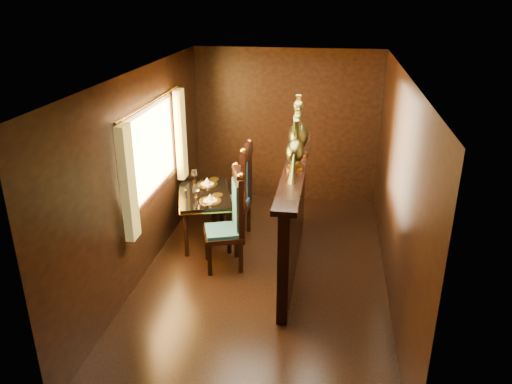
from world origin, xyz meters
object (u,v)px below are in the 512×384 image
chair_right (241,190)px  peacock_right (299,124)px  chair_left (232,216)px  peacock_left (295,141)px  dining_table (204,197)px

chair_right → peacock_right: (0.80, -0.24, 1.04)m
chair_left → peacock_left: (0.76, 0.02, 1.01)m
dining_table → peacock_right: 1.75m
dining_table → chair_right: bearing=-9.6°
chair_right → chair_left: bearing=-85.6°
dining_table → peacock_left: peacock_left is taller
chair_right → peacock_left: (0.80, -0.76, 0.97)m
peacock_left → chair_right: bearing=136.4°
chair_left → peacock_right: size_ratio=1.62×
chair_left → peacock_left: peacock_left is taller
chair_left → peacock_left: size_ratio=1.94×
peacock_left → peacock_right: bearing=90.0°
peacock_left → chair_left: bearing=-178.4°
peacock_left → peacock_right: size_ratio=0.84×
chair_right → dining_table: bearing=-170.7°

